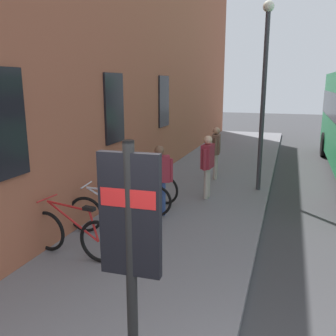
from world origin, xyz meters
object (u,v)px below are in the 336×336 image
Objects in this scene: bicycle_by_door at (73,235)px; bicycle_beside_lamp at (132,199)px; bicycle_leaning_wall at (111,215)px; pedestrian_crossing_street at (208,160)px; pedestrian_by_facade at (216,148)px; bicycle_under_window at (146,186)px; pedestrian_near_bus at (159,173)px; transit_info_sign at (130,232)px; street_lamp at (264,82)px.

bicycle_by_door is 2.11m from bicycle_beside_lamp.
pedestrian_crossing_street is (2.82, -1.24, 0.59)m from bicycle_leaning_wall.
bicycle_under_window is at bearing 156.21° from pedestrian_by_facade.
pedestrian_by_facade reaches higher than bicycle_under_window.
transit_info_sign is at bearing -163.20° from pedestrian_near_bus.
street_lamp is (2.74, -1.90, 1.94)m from pedestrian_near_bus.
street_lamp is (1.19, -1.18, 1.91)m from pedestrian_crossing_street.
bicycle_under_window is 1.13× the size of pedestrian_near_bus.
bicycle_leaning_wall is 2.09m from bicycle_under_window.
transit_info_sign is (-5.30, -2.00, 1.21)m from bicycle_under_window.
pedestrian_crossing_street is at bearing -23.72° from bicycle_leaning_wall.
pedestrian_by_facade is (4.80, -1.07, 0.57)m from bicycle_leaning_wall.
street_lamp is at bearing -34.68° from pedestrian_near_bus.
pedestrian_near_bus is at bearing 171.22° from pedestrian_by_facade.
transit_info_sign is 4.73m from pedestrian_near_bus.
pedestrian_near_bus is at bearing -22.30° from bicycle_leaning_wall.
pedestrian_by_facade is at bearing -16.41° from bicycle_beside_lamp.
pedestrian_near_bus is at bearing 16.80° from transit_info_sign.
bicycle_beside_lamp is 0.73× the size of transit_info_sign.
bicycle_beside_lamp is 4.84m from transit_info_sign.
transit_info_sign is (-4.28, -1.91, 1.21)m from bicycle_beside_lamp.
bicycle_under_window is 5.80m from transit_info_sign.
bicycle_leaning_wall is 1.10× the size of pedestrian_crossing_street.
transit_info_sign is 8.08m from pedestrian_by_facade.
pedestrian_by_facade reaches higher than bicycle_beside_lamp.
bicycle_leaning_wall is 4.95m from pedestrian_by_facade.
transit_info_sign reaches higher than bicycle_leaning_wall.
bicycle_by_door is 1.11× the size of pedestrian_crossing_street.
street_lamp reaches higher than transit_info_sign.
transit_info_sign is at bearing 175.71° from street_lamp.
bicycle_leaning_wall is at bearing 148.92° from street_lamp.
street_lamp is at bearing -120.22° from pedestrian_by_facade.
bicycle_under_window is at bearing -1.12° from bicycle_by_door.
street_lamp is (2.95, -2.45, 2.50)m from bicycle_beside_lamp.
bicycle_by_door is at bearing 178.88° from bicycle_under_window.
street_lamp reaches higher than pedestrian_by_facade.
pedestrian_crossing_street is at bearing -24.85° from pedestrian_near_bus.
pedestrian_near_bus is at bearing -69.41° from bicycle_beside_lamp.
pedestrian_by_facade is at bearing -12.14° from bicycle_by_door.
bicycle_by_door is 3.23m from transit_info_sign.
bicycle_beside_lamp is 1.00× the size of bicycle_under_window.
bicycle_under_window is (1.03, 0.09, 0.00)m from bicycle_beside_lamp.
pedestrian_near_bus reaches higher than bicycle_by_door.
pedestrian_by_facade is at bearing 59.78° from street_lamp.
pedestrian_crossing_street is at bearing -20.32° from bicycle_by_door.
bicycle_beside_lamp is 1.12× the size of pedestrian_by_facade.
pedestrian_crossing_street is at bearing -61.77° from bicycle_under_window.
pedestrian_crossing_street reaches higher than bicycle_by_door.
street_lamp reaches higher than bicycle_leaning_wall.
bicycle_under_window is 4.05m from street_lamp.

